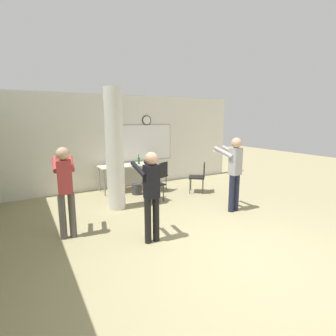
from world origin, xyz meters
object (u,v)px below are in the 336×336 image
(chair_table_right, at_px, (160,174))
(person_playing_front, at_px, (151,190))
(folding_table, at_px, (127,167))
(person_watching_back, at_px, (65,185))
(bottle_on_table, at_px, (139,160))
(chair_table_front, at_px, (152,181))
(chair_mid_room, at_px, (199,175))
(person_playing_side, at_px, (234,168))

(chair_table_right, height_order, person_playing_front, person_playing_front)
(folding_table, height_order, person_watching_back, person_watching_back)
(bottle_on_table, bearing_deg, folding_table, 167.21)
(folding_table, height_order, chair_table_front, chair_table_front)
(chair_table_front, relative_size, person_playing_front, 0.55)
(folding_table, distance_m, chair_table_right, 1.00)
(bottle_on_table, height_order, chair_table_right, bottle_on_table)
(chair_table_front, height_order, person_watching_back, person_watching_back)
(chair_mid_room, height_order, person_watching_back, person_watching_back)
(chair_table_right, bearing_deg, chair_mid_room, -36.33)
(person_watching_back, relative_size, person_playing_side, 0.97)
(person_playing_front, height_order, person_playing_side, person_playing_side)
(folding_table, xyz_separation_m, person_playing_front, (-0.83, -3.32, 0.22))
(bottle_on_table, distance_m, person_watching_back, 3.38)
(chair_mid_room, bearing_deg, bottle_on_table, 139.20)
(chair_table_front, xyz_separation_m, person_watching_back, (-2.27, -1.18, 0.46))
(person_playing_front, bearing_deg, bottle_on_table, 69.98)
(chair_mid_room, bearing_deg, chair_table_front, 179.90)
(chair_mid_room, bearing_deg, folding_table, 143.76)
(chair_table_right, distance_m, chair_table_front, 0.90)
(person_playing_front, bearing_deg, folding_table, 75.99)
(chair_table_front, height_order, person_playing_side, person_playing_side)
(person_watching_back, bearing_deg, chair_table_right, 33.14)
(chair_table_right, xyz_separation_m, chair_table_front, (-0.58, -0.68, 0.00))
(folding_table, xyz_separation_m, bottle_on_table, (0.35, -0.08, 0.17))
(folding_table, height_order, person_playing_front, person_playing_front)
(person_watching_back, bearing_deg, chair_table_front, 27.54)
(folding_table, height_order, bottle_on_table, bottle_on_table)
(chair_mid_room, distance_m, person_watching_back, 3.99)
(chair_table_front, bearing_deg, person_playing_front, -116.63)
(chair_table_right, distance_m, person_playing_side, 2.45)
(chair_mid_room, xyz_separation_m, person_watching_back, (-3.78, -1.18, 0.46))
(chair_table_right, distance_m, chair_mid_room, 1.15)
(chair_table_front, distance_m, person_playing_side, 2.12)
(folding_table, bearing_deg, person_watching_back, -130.22)
(chair_mid_room, height_order, chair_table_front, same)
(chair_table_right, height_order, chair_mid_room, same)
(folding_table, bearing_deg, chair_table_right, -36.12)
(chair_table_front, bearing_deg, chair_table_right, 49.33)
(chair_table_front, relative_size, person_playing_side, 0.51)
(folding_table, xyz_separation_m, person_watching_back, (-2.06, -2.44, 0.26))
(chair_table_right, height_order, person_watching_back, person_watching_back)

